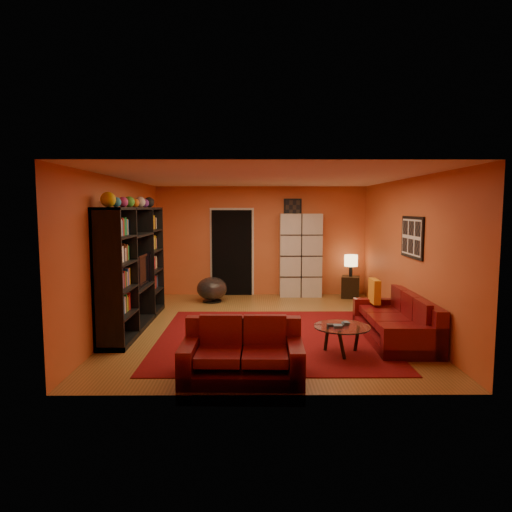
{
  "coord_description": "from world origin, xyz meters",
  "views": [
    {
      "loc": [
        -0.18,
        -7.91,
        2.09
      ],
      "look_at": [
        -0.14,
        0.1,
        1.24
      ],
      "focal_mm": 32.0,
      "sensor_mm": 36.0,
      "label": 1
    }
  ],
  "objects_px": {
    "entertainment_unit": "(134,268)",
    "coffee_table": "(342,329)",
    "bowl_chair": "(212,289)",
    "side_table": "(350,287)",
    "sofa": "(399,322)",
    "tv": "(138,270)",
    "table_lamp": "(351,261)",
    "storage_cabinet": "(300,255)",
    "loveseat": "(242,354)"
  },
  "relations": [
    {
      "from": "storage_cabinet",
      "to": "side_table",
      "type": "bearing_deg",
      "value": -9.86
    },
    {
      "from": "coffee_table",
      "to": "side_table",
      "type": "bearing_deg",
      "value": 76.39
    },
    {
      "from": "storage_cabinet",
      "to": "table_lamp",
      "type": "height_order",
      "value": "storage_cabinet"
    },
    {
      "from": "bowl_chair",
      "to": "side_table",
      "type": "xyz_separation_m",
      "value": [
        3.19,
        0.48,
        -0.05
      ]
    },
    {
      "from": "entertainment_unit",
      "to": "coffee_table",
      "type": "distance_m",
      "value": 3.76
    },
    {
      "from": "tv",
      "to": "bowl_chair",
      "type": "xyz_separation_m",
      "value": [
        1.12,
        2.01,
        -0.7
      ]
    },
    {
      "from": "tv",
      "to": "coffee_table",
      "type": "distance_m",
      "value": 3.75
    },
    {
      "from": "bowl_chair",
      "to": "side_table",
      "type": "bearing_deg",
      "value": 8.55
    },
    {
      "from": "storage_cabinet",
      "to": "coffee_table",
      "type": "bearing_deg",
      "value": -87.51
    },
    {
      "from": "entertainment_unit",
      "to": "coffee_table",
      "type": "relative_size",
      "value": 3.73
    },
    {
      "from": "coffee_table",
      "to": "side_table",
      "type": "height_order",
      "value": "side_table"
    },
    {
      "from": "entertainment_unit",
      "to": "side_table",
      "type": "xyz_separation_m",
      "value": [
        4.36,
        2.59,
        -0.8
      ]
    },
    {
      "from": "loveseat",
      "to": "table_lamp",
      "type": "distance_m",
      "value": 5.58
    },
    {
      "from": "bowl_chair",
      "to": "table_lamp",
      "type": "distance_m",
      "value": 3.28
    },
    {
      "from": "sofa",
      "to": "entertainment_unit",
      "type": "bearing_deg",
      "value": 170.65
    },
    {
      "from": "sofa",
      "to": "loveseat",
      "type": "relative_size",
      "value": 1.45
    },
    {
      "from": "storage_cabinet",
      "to": "table_lamp",
      "type": "relative_size",
      "value": 3.87
    },
    {
      "from": "side_table",
      "to": "table_lamp",
      "type": "bearing_deg",
      "value": 90.0
    },
    {
      "from": "sofa",
      "to": "storage_cabinet",
      "type": "height_order",
      "value": "storage_cabinet"
    },
    {
      "from": "loveseat",
      "to": "storage_cabinet",
      "type": "xyz_separation_m",
      "value": [
        1.25,
        5.22,
        0.69
      ]
    },
    {
      "from": "tv",
      "to": "sofa",
      "type": "relative_size",
      "value": 0.44
    },
    {
      "from": "coffee_table",
      "to": "table_lamp",
      "type": "height_order",
      "value": "table_lamp"
    },
    {
      "from": "loveseat",
      "to": "side_table",
      "type": "relative_size",
      "value": 2.99
    },
    {
      "from": "loveseat",
      "to": "side_table",
      "type": "distance_m",
      "value": 5.55
    },
    {
      "from": "sofa",
      "to": "bowl_chair",
      "type": "height_order",
      "value": "sofa"
    },
    {
      "from": "table_lamp",
      "to": "storage_cabinet",
      "type": "bearing_deg",
      "value": 169.61
    },
    {
      "from": "tv",
      "to": "coffee_table",
      "type": "height_order",
      "value": "tv"
    },
    {
      "from": "entertainment_unit",
      "to": "table_lamp",
      "type": "xyz_separation_m",
      "value": [
        4.36,
        2.59,
        -0.19
      ]
    },
    {
      "from": "coffee_table",
      "to": "sofa",
      "type": "bearing_deg",
      "value": 34.8
    },
    {
      "from": "sofa",
      "to": "bowl_chair",
      "type": "xyz_separation_m",
      "value": [
        -3.25,
        2.93,
        0.01
      ]
    },
    {
      "from": "tv",
      "to": "entertainment_unit",
      "type": "bearing_deg",
      "value": 152.8
    },
    {
      "from": "sofa",
      "to": "side_table",
      "type": "bearing_deg",
      "value": 92.15
    },
    {
      "from": "entertainment_unit",
      "to": "tv",
      "type": "xyz_separation_m",
      "value": [
        0.05,
        0.1,
        -0.05
      ]
    },
    {
      "from": "coffee_table",
      "to": "storage_cabinet",
      "type": "distance_m",
      "value": 4.41
    },
    {
      "from": "tv",
      "to": "bowl_chair",
      "type": "relative_size",
      "value": 1.42
    },
    {
      "from": "tv",
      "to": "table_lamp",
      "type": "bearing_deg",
      "value": -59.96
    },
    {
      "from": "bowl_chair",
      "to": "side_table",
      "type": "height_order",
      "value": "bowl_chair"
    },
    {
      "from": "loveseat",
      "to": "table_lamp",
      "type": "relative_size",
      "value": 2.96
    },
    {
      "from": "bowl_chair",
      "to": "table_lamp",
      "type": "xyz_separation_m",
      "value": [
        3.19,
        0.48,
        0.56
      ]
    },
    {
      "from": "storage_cabinet",
      "to": "table_lamp",
      "type": "distance_m",
      "value": 1.18
    },
    {
      "from": "side_table",
      "to": "coffee_table",
      "type": "bearing_deg",
      "value": -103.61
    },
    {
      "from": "entertainment_unit",
      "to": "tv",
      "type": "relative_size",
      "value": 3.11
    },
    {
      "from": "tv",
      "to": "side_table",
      "type": "relative_size",
      "value": 1.93
    },
    {
      "from": "table_lamp",
      "to": "tv",
      "type": "bearing_deg",
      "value": -149.96
    },
    {
      "from": "entertainment_unit",
      "to": "bowl_chair",
      "type": "height_order",
      "value": "entertainment_unit"
    },
    {
      "from": "sofa",
      "to": "storage_cabinet",
      "type": "xyz_separation_m",
      "value": [
        -1.21,
        3.63,
        0.69
      ]
    },
    {
      "from": "entertainment_unit",
      "to": "loveseat",
      "type": "bearing_deg",
      "value": -51.06
    },
    {
      "from": "sofa",
      "to": "side_table",
      "type": "distance_m",
      "value": 3.42
    },
    {
      "from": "storage_cabinet",
      "to": "side_table",
      "type": "distance_m",
      "value": 1.38
    },
    {
      "from": "sofa",
      "to": "coffee_table",
      "type": "distance_m",
      "value": 1.29
    }
  ]
}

